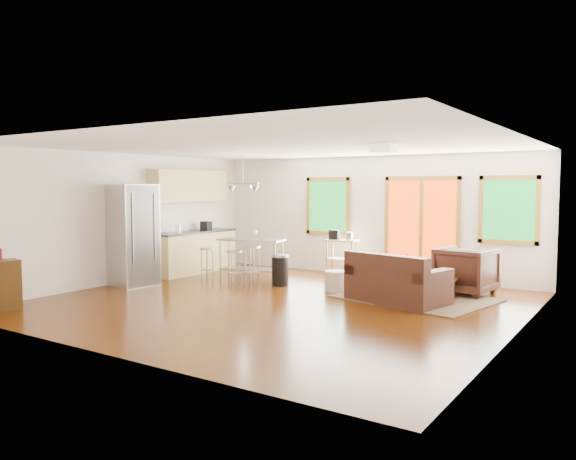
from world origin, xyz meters
The scene contains 28 objects.
floor centered at (0.00, 0.00, -0.01)m, with size 7.50×7.00×0.02m, color #331502.
ceiling centered at (0.00, 0.00, 2.61)m, with size 7.50×7.00×0.02m, color white.
back_wall centered at (0.00, 3.51, 1.30)m, with size 7.50×0.02×2.60m, color silver.
left_wall centered at (-3.76, 0.00, 1.30)m, with size 0.02×7.00×2.60m, color silver.
right_wall centered at (3.76, 0.00, 1.30)m, with size 0.02×7.00×2.60m, color silver.
front_wall centered at (0.00, -3.51, 1.30)m, with size 7.50×0.02×2.60m, color silver.
window_left centered at (-1.00, 3.46, 1.50)m, with size 1.10×0.05×1.30m.
french_doors centered at (1.20, 3.46, 1.10)m, with size 1.60×0.05×2.10m.
window_right centered at (2.90, 3.46, 1.50)m, with size 1.10×0.05×1.30m.
rug centered at (1.80, 1.57, 0.01)m, with size 2.42×1.87×0.02m, color #445839.
loveseat centered at (1.65, 1.06, 0.33)m, with size 1.74×1.23×0.84m.
coffee_table centered at (1.97, 1.81, 0.31)m, with size 0.92×0.59×0.36m.
armchair centered at (2.41, 2.46, 0.47)m, with size 0.92×0.86×0.94m, color #321913.
ottoman centered at (0.96, 2.40, 0.20)m, with size 0.60×0.60×0.40m, color #321913.
pouf centered at (0.30, 1.47, 0.19)m, with size 0.43×0.43×0.38m, color beige.
vase centered at (1.60, 1.68, 0.53)m, with size 0.27×0.27×0.35m.
book centered at (1.98, 1.91, 0.56)m, with size 0.24×0.03×0.32m, color maroon.
cabinets centered at (-3.49, 1.70, 0.93)m, with size 0.64×2.24×2.30m.
refrigerator centered at (-3.34, -0.17, 0.99)m, with size 0.91×0.89×1.98m.
island centered at (-1.78, 1.61, 0.59)m, with size 1.43×0.81×0.85m.
cup centered at (-1.70, 1.63, 1.01)m, with size 0.11×0.09×0.11m, color white.
bar_stool_a centered at (-2.60, 1.16, 0.49)m, with size 0.35×0.35×0.66m.
bar_stool_b centered at (-1.81, 1.09, 0.49)m, with size 0.40×0.40×0.66m.
bar_stool_c centered at (-1.47, 1.22, 0.57)m, with size 0.47×0.47×0.77m.
trash_can centered at (-0.88, 1.34, 0.31)m, with size 0.37×0.37×0.62m.
kitchen_cart centered at (-0.43, 3.04, 0.69)m, with size 0.71×0.51×1.00m.
ceiling_flush centered at (1.60, 0.60, 2.53)m, with size 0.35×0.35×0.12m, color white.
pendant_light centered at (-1.90, 1.50, 1.90)m, with size 0.80×0.18×0.79m.
Camera 1 is at (5.22, -7.64, 1.93)m, focal length 35.00 mm.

